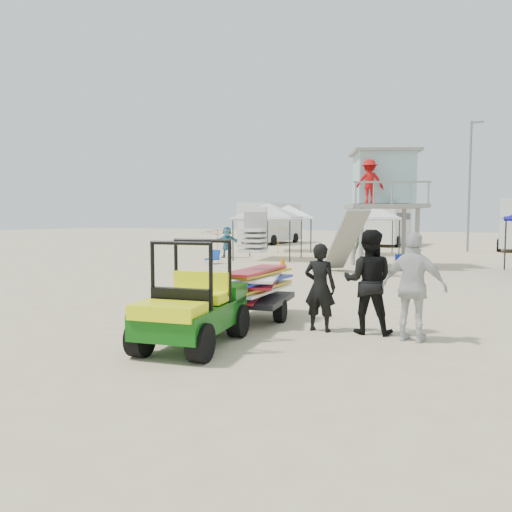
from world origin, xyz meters
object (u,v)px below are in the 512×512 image
at_px(utility_cart, 190,298).
at_px(man_left, 320,287).
at_px(surf_trailer, 255,280).
at_px(lifeguard_tower, 383,183).

relative_size(utility_cart, man_left, 1.47).
bearing_deg(surf_trailer, man_left, -11.21).
xyz_separation_m(utility_cart, lifeguard_tower, (-0.24, 14.62, 2.79)).
xyz_separation_m(man_left, lifeguard_tower, (-1.76, 12.59, 2.76)).
height_order(utility_cart, surf_trailer, surf_trailer).
distance_m(surf_trailer, lifeguard_tower, 12.59).
height_order(surf_trailer, lifeguard_tower, lifeguard_tower).
xyz_separation_m(surf_trailer, man_left, (1.51, -0.30, -0.02)).
bearing_deg(man_left, surf_trailer, -13.16).
distance_m(utility_cart, man_left, 2.54).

